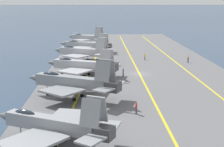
{
  "coord_description": "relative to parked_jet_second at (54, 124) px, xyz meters",
  "views": [
    {
      "loc": [
        -72.82,
        8.36,
        16.35
      ],
      "look_at": [
        -11.06,
        6.34,
        2.9
      ],
      "focal_mm": 55.0,
      "sensor_mm": 36.0,
      "label": 1
    }
  ],
  "objects": [
    {
      "name": "parked_jet_fifth",
      "position": [
        51.87,
        -0.51,
        0.27
      ],
      "size": [
        12.46,
        16.21,
        6.53
      ],
      "color": "#A8AAAF",
      "rests_on": "carrier_deck"
    },
    {
      "name": "deck_stripe_centerline",
      "position": [
        36.65,
        -13.68,
        -2.33
      ],
      "size": [
        154.81,
        0.36,
        0.01
      ],
      "primitive_type": "cube",
      "color": "yellow",
      "rests_on": "carrier_deck"
    },
    {
      "name": "parked_jet_third",
      "position": [
        17.93,
        -0.75,
        0.47
      ],
      "size": [
        12.89,
        16.91,
        6.84
      ],
      "color": "gray",
      "rests_on": "carrier_deck"
    },
    {
      "name": "parked_jet_second",
      "position": [
        0.0,
        0.0,
        0.0
      ],
      "size": [
        14.02,
        15.16,
        6.05
      ],
      "color": "gray",
      "rests_on": "carrier_deck"
    },
    {
      "name": "crew_brown_vest",
      "position": [
        49.4,
        -27.58,
        -1.42
      ],
      "size": [
        0.34,
        0.43,
        1.66
      ],
      "color": "#232328",
      "rests_on": "carrier_deck"
    },
    {
      "name": "ground_plane",
      "position": [
        36.65,
        -13.68,
        -2.74
      ],
      "size": [
        2000.0,
        2000.0,
        0.0
      ],
      "primitive_type": "plane",
      "color": "#2D425B"
    },
    {
      "name": "parked_jet_seventh",
      "position": [
        86.59,
        -0.32,
        0.11
      ],
      "size": [
        12.58,
        15.13,
        6.49
      ],
      "color": "#9EA3A8",
      "rests_on": "carrier_deck"
    },
    {
      "name": "crew_blue_vest",
      "position": [
        34.16,
        -9.96,
        -1.39
      ],
      "size": [
        0.41,
        0.3,
        1.72
      ],
      "color": "#383328",
      "rests_on": "carrier_deck"
    },
    {
      "name": "crew_red_vest",
      "position": [
        9.91,
        -10.26,
        -1.36
      ],
      "size": [
        0.41,
        0.3,
        1.77
      ],
      "color": "#4C473D",
      "rests_on": "carrier_deck"
    },
    {
      "name": "deck_stripe_foul_line",
      "position": [
        36.65,
        -24.85,
        -2.33
      ],
      "size": [
        154.8,
        2.99,
        0.01
      ],
      "primitive_type": "cube",
      "rotation": [
        0.0,
        0.0,
        0.02
      ],
      "color": "yellow",
      "rests_on": "carrier_deck"
    },
    {
      "name": "parked_jet_fourth",
      "position": [
        34.74,
        -1.36,
        0.04
      ],
      "size": [
        13.11,
        16.26,
        5.95
      ],
      "color": "#A8AAAF",
      "rests_on": "carrier_deck"
    },
    {
      "name": "crew_yellow_vest",
      "position": [
        54.14,
        -17.09,
        -1.39
      ],
      "size": [
        0.46,
        0.43,
        1.72
      ],
      "color": "#4C473D",
      "rests_on": "carrier_deck"
    },
    {
      "name": "parked_jet_sixth",
      "position": [
        68.49,
        -0.8,
        -0.08
      ],
      "size": [
        13.53,
        17.13,
        5.85
      ],
      "color": "#9EA3A8",
      "rests_on": "carrier_deck"
    },
    {
      "name": "carrier_deck",
      "position": [
        36.65,
        -13.68,
        -2.54
      ],
      "size": [
        172.02,
        40.6,
        0.4
      ],
      "primitive_type": "cube",
      "color": "slate",
      "rests_on": "ground"
    },
    {
      "name": "deck_stripe_edge_line",
      "position": [
        36.65,
        -2.52,
        -2.33
      ],
      "size": [
        154.55,
        9.82,
        0.01
      ],
      "primitive_type": "cube",
      "rotation": [
        0.0,
        0.0,
        -0.06
      ],
      "color": "yellow",
      "rests_on": "carrier_deck"
    }
  ]
}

